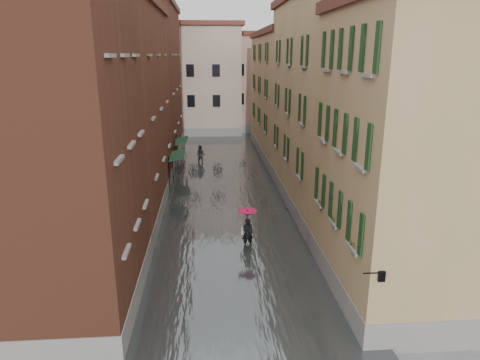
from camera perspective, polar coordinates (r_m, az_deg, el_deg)
name	(u,v)px	position (r m, az deg, el deg)	size (l,w,h in m)	color
ground	(234,273)	(20.44, -0.76, -12.28)	(120.00, 120.00, 0.00)	slate
floodwater	(224,188)	(32.40, -2.21, -1.03)	(10.00, 60.00, 0.20)	#484D50
building_left_near	(47,148)	(17.28, -24.31, 3.90)	(6.00, 8.00, 13.00)	brown
building_left_mid	(111,115)	(27.76, -16.77, 8.36)	(6.00, 14.00, 12.50)	brown
building_left_far	(144,85)	(42.40, -12.63, 12.23)	(6.00, 16.00, 14.00)	brown
building_right_near	(413,161)	(18.29, 22.07, 2.37)	(6.00, 8.00, 11.50)	#96864D
building_right_mid	(335,108)	(28.28, 12.49, 9.31)	(6.00, 14.00, 13.00)	tan
building_right_far	(290,97)	(42.86, 6.69, 10.87)	(6.00, 16.00, 11.50)	#96864D
building_end_cream	(192,81)	(56.02, -6.44, 12.93)	(12.00, 9.00, 13.00)	#C1AC99
building_end_pink	(260,84)	(58.45, 2.71, 12.66)	(10.00, 9.00, 12.00)	tan
awning_near	(177,156)	(32.54, -8.45, 3.21)	(1.09, 3.34, 2.80)	#16321F
awning_far	(181,141)	(38.02, -7.89, 5.13)	(1.09, 3.18, 2.80)	#16321F
wall_lantern	(380,275)	(14.73, 18.21, -11.99)	(0.71, 0.22, 0.35)	black
window_planters	(338,216)	(17.90, 12.93, -4.64)	(0.59, 5.37, 0.84)	brown
pedestrian_main	(247,224)	(22.39, 0.99, -5.93)	(1.03, 1.03, 2.06)	black
pedestrian_far	(201,155)	(39.56, -5.27, 3.33)	(0.87, 0.68, 1.80)	black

